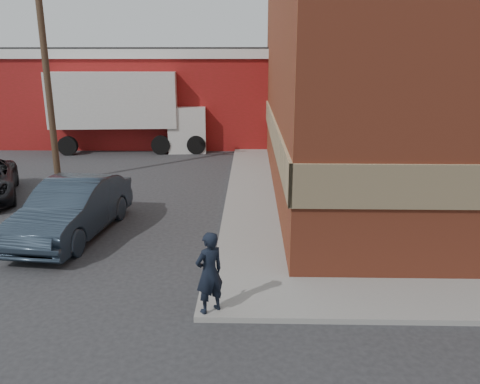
% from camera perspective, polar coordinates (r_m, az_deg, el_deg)
% --- Properties ---
extents(ground, '(90.00, 90.00, 0.00)m').
position_cam_1_polar(ground, '(11.05, -1.91, -10.79)').
color(ground, '#28282B').
rests_on(ground, ground).
extents(brick_building, '(14.25, 18.25, 9.36)m').
position_cam_1_polar(brick_building, '(20.45, 24.83, 13.67)').
color(brick_building, '#9B4028').
rests_on(brick_building, ground).
extents(sidewalk_west, '(1.80, 18.00, 0.12)m').
position_cam_1_polar(sidewalk_west, '(19.48, 1.32, 1.28)').
color(sidewalk_west, gray).
rests_on(sidewalk_west, ground).
extents(warehouse, '(16.30, 8.30, 5.60)m').
position_cam_1_polar(warehouse, '(30.66, -11.31, 11.52)').
color(warehouse, maroon).
rests_on(warehouse, ground).
extents(utility_pole, '(2.00, 0.26, 9.00)m').
position_cam_1_polar(utility_pole, '(20.53, -22.60, 14.09)').
color(utility_pole, '#493524').
rests_on(utility_pole, ground).
extents(man, '(0.73, 0.69, 1.67)m').
position_cam_1_polar(man, '(9.25, -3.76, -9.77)').
color(man, black).
rests_on(man, sidewalk_south).
extents(sedan, '(2.27, 5.15, 1.64)m').
position_cam_1_polar(sedan, '(14.29, -19.71, -1.92)').
color(sedan, '#273442').
rests_on(sedan, ground).
extents(box_truck, '(8.96, 3.29, 4.34)m').
position_cam_1_polar(box_truck, '(26.86, -13.08, 10.19)').
color(box_truck, silver).
rests_on(box_truck, ground).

